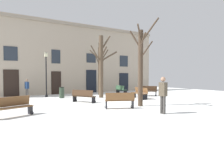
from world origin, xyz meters
name	(u,v)px	position (x,y,z in m)	size (l,w,h in m)	color
ground_plane	(126,103)	(0.00, 0.00, 0.00)	(33.26, 33.26, 0.00)	white
building_facade	(75,58)	(0.00, 9.30, 3.78)	(20.78, 0.60, 7.47)	tan
tree_near_facade	(101,64)	(0.31, 4.02, 2.84)	(2.46, 1.14, 5.33)	#4C3D2D
tree_right_of_center	(100,69)	(1.36, 6.23, 2.53)	(1.75, 2.15, 4.97)	#382B1E
tree_left_of_center	(141,64)	(-0.07, -1.61, 2.57)	(1.71, 1.53, 5.36)	#423326
streetlamp	(46,70)	(-3.61, 6.90, 2.41)	(0.30, 0.30, 3.95)	black
litter_bin	(62,92)	(-2.73, 5.40, 0.47)	(0.44, 0.44, 0.93)	#2D3D2D
bench_by_litter_bin	(83,96)	(-2.35, 1.85, 0.46)	(1.25, 1.76, 0.89)	#3D2819
bench_facing_shops	(147,91)	(4.68, 3.05, 0.47)	(1.46, 1.63, 0.92)	#3D2819
bench_back_to_back_left	(121,90)	(3.61, 5.84, 0.45)	(0.51, 1.56, 0.89)	#2D4C33
bench_far_corner	(140,93)	(2.50, 1.56, 0.47)	(0.72, 1.85, 0.92)	brown
bench_near_lamp	(120,100)	(-1.70, -1.71, 0.48)	(1.70, 1.12, 0.93)	brown
bench_near_center_tree	(12,107)	(-7.12, -0.97, 0.47)	(1.83, 1.03, 0.92)	brown
person_crossing_plaza	(163,93)	(-0.79, -4.12, 1.02)	(0.24, 0.38, 1.82)	#403D3A
person_near_bench	(27,87)	(-5.12, 7.43, 0.87)	(0.33, 0.43, 1.59)	#403D3A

